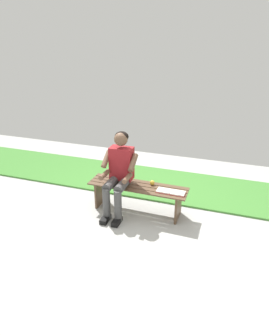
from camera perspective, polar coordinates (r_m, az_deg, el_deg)
name	(u,v)px	position (r m, az deg, el deg)	size (l,w,h in m)	color
ground_plane	(49,236)	(4.38, -15.87, -12.35)	(10.00, 7.00, 0.04)	#B2B2AD
grass_strip	(155,183)	(5.57, 3.84, -2.79)	(9.00, 1.29, 0.03)	#478C38
bench_near	(138,192)	(4.58, 0.61, -4.56)	(1.51, 0.43, 0.44)	brown
person_seated	(119,171)	(4.42, -3.00, -0.58)	(0.50, 0.69, 1.24)	maroon
apple	(152,183)	(4.54, 3.39, -2.79)	(0.07, 0.07, 0.07)	gold
book_open	(171,192)	(4.36, 6.90, -4.53)	(0.42, 0.17, 0.02)	white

